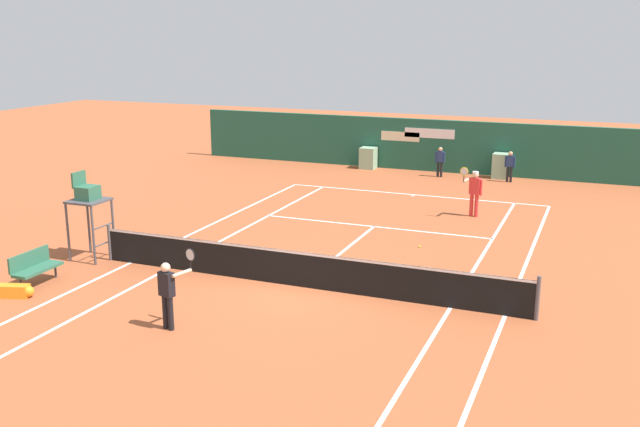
# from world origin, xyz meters

# --- Properties ---
(ground_plane) EXTENTS (80.00, 80.00, 0.01)m
(ground_plane) POSITION_xyz_m (-0.00, 0.58, 0.00)
(ground_plane) COLOR #A8512D
(tennis_net) EXTENTS (12.10, 0.10, 1.07)m
(tennis_net) POSITION_xyz_m (0.00, 0.00, 0.51)
(tennis_net) COLOR #4C4C51
(tennis_net) RESTS_ON ground_plane
(sponsor_back_wall) EXTENTS (25.00, 1.02, 2.45)m
(sponsor_back_wall) POSITION_xyz_m (-0.03, 16.96, 1.18)
(sponsor_back_wall) COLOR #1E5642
(sponsor_back_wall) RESTS_ON ground_plane
(umpire_chair) EXTENTS (1.00, 1.00, 2.58)m
(umpire_chair) POSITION_xyz_m (-6.59, -0.07, 1.76)
(umpire_chair) COLOR #47474C
(umpire_chair) RESTS_ON ground_plane
(player_bench) EXTENTS (0.54, 1.41, 0.88)m
(player_bench) POSITION_xyz_m (-6.52, -2.43, 0.51)
(player_bench) COLOR #38383D
(player_bench) RESTS_ON ground_plane
(equipment_bag) EXTENTS (1.04, 0.56, 0.32)m
(equipment_bag) POSITION_xyz_m (-6.31, -3.38, 0.16)
(equipment_bag) COLOR orange
(equipment_bag) RESTS_ON ground_plane
(player_on_baseline) EXTENTS (0.74, 0.68, 1.87)m
(player_on_baseline) POSITION_xyz_m (2.88, 9.07, 0.99)
(player_on_baseline) COLOR red
(player_on_baseline) RESTS_ON ground_plane
(player_near_side) EXTENTS (0.76, 0.65, 1.81)m
(player_near_side) POSITION_xyz_m (-1.59, -3.60, 0.93)
(player_near_side) COLOR black
(player_near_side) RESTS_ON ground_plane
(ball_kid_left_post) EXTENTS (0.46, 0.19, 1.37)m
(ball_kid_left_post) POSITION_xyz_m (3.23, 15.74, 0.79)
(ball_kid_left_post) COLOR black
(ball_kid_left_post) RESTS_ON ground_plane
(ball_kid_centre_post) EXTENTS (0.46, 0.19, 1.37)m
(ball_kid_centre_post) POSITION_xyz_m (0.12, 15.74, 0.79)
(ball_kid_centre_post) COLOR black
(ball_kid_centre_post) RESTS_ON ground_plane
(tennis_ball_by_sideline) EXTENTS (0.07, 0.07, 0.07)m
(tennis_ball_by_sideline) POSITION_xyz_m (2.05, 4.60, 0.03)
(tennis_ball_by_sideline) COLOR #CCE033
(tennis_ball_by_sideline) RESTS_ON ground_plane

